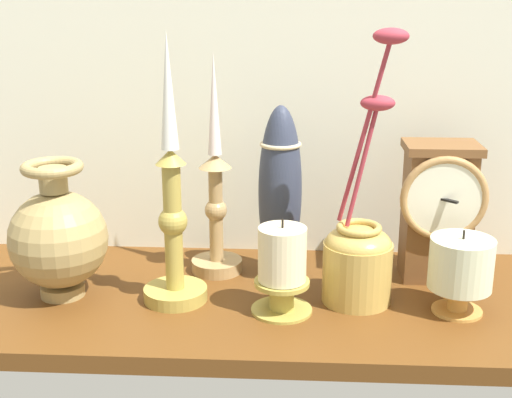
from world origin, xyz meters
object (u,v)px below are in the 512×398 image
object	(u,v)px
brass_vase_jar	(359,253)
tall_ceramic_vase	(280,191)
pillar_candle_front	(461,269)
brass_vase_bulbous	(58,237)
candlestick_tall_center	(173,218)
mantel_clock	(438,209)
pillar_candle_near_clock	(282,268)
candlestick_tall_left	(216,204)

from	to	relation	value
brass_vase_jar	tall_ceramic_vase	xyz separation A→B (cm)	(-10.83, 8.97, 5.90)
pillar_candle_front	brass_vase_bulbous	bearing A→B (deg)	177.72
candlestick_tall_center	brass_vase_bulbous	xyz separation A→B (cm)	(-15.96, 0.54, -3.14)
candlestick_tall_center	brass_vase_jar	bearing A→B (deg)	2.43
brass_vase_jar	tall_ceramic_vase	world-z (taller)	brass_vase_jar
tall_ceramic_vase	brass_vase_bulbous	bearing A→B (deg)	-162.45
mantel_clock	brass_vase_bulbous	xyz separation A→B (cm)	(-52.76, -9.19, -1.95)
brass_vase_jar	pillar_candle_near_clock	size ratio (longest dim) A/B	2.83
pillar_candle_near_clock	tall_ceramic_vase	bearing A→B (deg)	92.84
brass_vase_bulbous	pillar_candle_near_clock	xyz separation A→B (cm)	(30.61, -3.26, -2.49)
mantel_clock	brass_vase_jar	size ratio (longest dim) A/B	0.55
pillar_candle_front	pillar_candle_near_clock	distance (cm)	23.25
mantel_clock	candlestick_tall_center	distance (cm)	38.08
mantel_clock	candlestick_tall_center	xyz separation A→B (cm)	(-36.80, -9.74, 1.19)
brass_vase_bulbous	pillar_candle_near_clock	world-z (taller)	brass_vase_bulbous
tall_ceramic_vase	brass_vase_jar	bearing A→B (deg)	-39.65
brass_vase_bulbous	tall_ceramic_vase	world-z (taller)	tall_ceramic_vase
pillar_candle_front	brass_vase_jar	bearing A→B (deg)	168.50
brass_vase_bulbous	tall_ceramic_vase	size ratio (longest dim) A/B	0.75
pillar_candle_front	pillar_candle_near_clock	xyz separation A→B (cm)	(-23.22, -1.12, 0.09)
pillar_candle_front	mantel_clock	bearing A→B (deg)	95.43
pillar_candle_front	pillar_candle_near_clock	bearing A→B (deg)	-177.24
candlestick_tall_left	candlestick_tall_center	size ratio (longest dim) A/B	0.90
candlestick_tall_center	pillar_candle_near_clock	xyz separation A→B (cm)	(14.65, -2.72, -5.63)
candlestick_tall_center	tall_ceramic_vase	bearing A→B (deg)	35.58
candlestick_tall_left	brass_vase_bulbous	world-z (taller)	candlestick_tall_left
candlestick_tall_left	brass_vase_jar	distance (cm)	22.67
candlestick_tall_center	brass_vase_jar	distance (cm)	25.34
candlestick_tall_center	brass_vase_jar	xyz separation A→B (cm)	(24.84, 1.05, -4.86)
brass_vase_bulbous	brass_vase_jar	bearing A→B (deg)	0.71
brass_vase_bulbous	tall_ceramic_vase	distance (cm)	31.72
pillar_candle_front	tall_ceramic_vase	size ratio (longest dim) A/B	0.45
candlestick_tall_left	pillar_candle_near_clock	bearing A→B (deg)	-52.52
mantel_clock	pillar_candle_front	distance (cm)	12.26
pillar_candle_front	pillar_candle_near_clock	world-z (taller)	pillar_candle_near_clock
candlestick_tall_left	pillar_candle_front	bearing A→B (deg)	-19.89
candlestick_tall_left	tall_ceramic_vase	distance (cm)	9.74
brass_vase_jar	pillar_candle_near_clock	world-z (taller)	brass_vase_jar
brass_vase_jar	pillar_candle_near_clock	bearing A→B (deg)	-159.70
mantel_clock	pillar_candle_front	size ratio (longest dim) A/B	1.76
brass_vase_bulbous	pillar_candle_front	distance (cm)	53.94
pillar_candle_near_clock	tall_ceramic_vase	xyz separation A→B (cm)	(-0.63, 12.74, 6.66)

